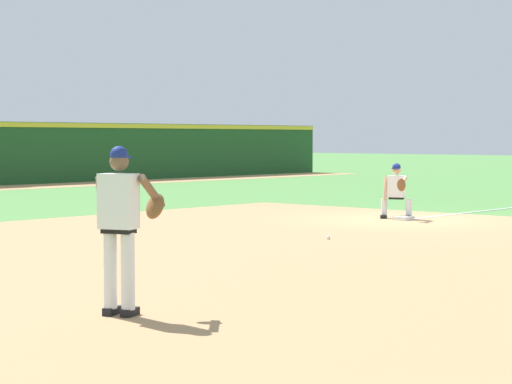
{
  "coord_description": "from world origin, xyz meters",
  "views": [
    {
      "loc": [
        -19.85,
        -12.98,
        1.95
      ],
      "look_at": [
        -8.94,
        -3.28,
        1.15
      ],
      "focal_mm": 70.0,
      "sensor_mm": 36.0,
      "label": 1
    }
  ],
  "objects_px": {
    "baseball": "(328,237)",
    "first_baseman": "(397,189)",
    "first_base_bag": "(404,218)",
    "pitcher": "(122,220)"
  },
  "relations": [
    {
      "from": "first_baseman",
      "to": "first_base_bag",
      "type": "bearing_deg",
      "value": -117.49
    },
    {
      "from": "first_base_bag",
      "to": "pitcher",
      "type": "relative_size",
      "value": 0.2
    },
    {
      "from": "baseball",
      "to": "pitcher",
      "type": "distance_m",
      "value": 8.72
    },
    {
      "from": "first_base_bag",
      "to": "baseball",
      "type": "relative_size",
      "value": 5.14
    },
    {
      "from": "baseball",
      "to": "first_baseman",
      "type": "distance_m",
      "value": 5.21
    },
    {
      "from": "baseball",
      "to": "pitcher",
      "type": "bearing_deg",
      "value": -157.57
    },
    {
      "from": "first_base_bag",
      "to": "baseball",
      "type": "height_order",
      "value": "first_base_bag"
    },
    {
      "from": "pitcher",
      "to": "first_baseman",
      "type": "relative_size",
      "value": 1.39
    },
    {
      "from": "first_base_bag",
      "to": "baseball",
      "type": "xyz_separation_m",
      "value": [
        -4.72,
        -1.39,
        -0.01
      ]
    },
    {
      "from": "first_base_bag",
      "to": "first_baseman",
      "type": "distance_m",
      "value": 0.77
    }
  ]
}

